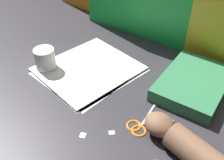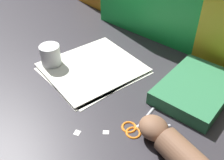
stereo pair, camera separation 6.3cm
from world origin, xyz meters
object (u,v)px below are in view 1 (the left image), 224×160
paper_stack (89,69)px  scissors (143,124)px  mug (45,60)px  book_closed (194,83)px  hand_forearm (193,150)px

paper_stack → scissors: bearing=-11.9°
paper_stack → mug: 0.16m
paper_stack → mug: (-0.11, -0.10, 0.04)m
mug → paper_stack: bearing=42.5°
book_closed → scissors: (-0.01, -0.24, -0.02)m
hand_forearm → scissors: bearing=178.9°
book_closed → hand_forearm: size_ratio=1.04×
book_closed → mug: 0.51m
scissors → hand_forearm: 0.16m
paper_stack → scissors: 0.31m
book_closed → scissors: size_ratio=2.17×
paper_stack → hand_forearm: 0.46m
paper_stack → book_closed: size_ratio=1.10×
scissors → mug: size_ratio=1.68×
book_closed → hand_forearm: bearing=-59.6°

